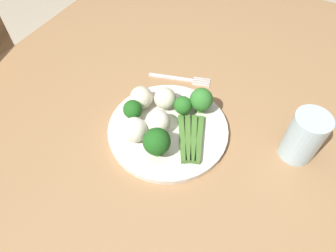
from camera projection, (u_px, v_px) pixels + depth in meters
ground_plane at (166, 225)px, 1.31m from camera, size 6.00×6.00×0.02m
dining_table at (164, 139)px, 0.79m from camera, size 1.46×1.05×0.72m
plate at (168, 129)px, 0.70m from camera, size 0.28×0.28×0.01m
asparagus_bundle at (191, 138)px, 0.67m from camera, size 0.13×0.10×0.01m
broccoli_right at (133, 110)px, 0.68m from camera, size 0.04×0.04×0.05m
broccoli_back_right at (157, 142)px, 0.62m from camera, size 0.06×0.06×0.07m
broccoli_left at (201, 100)px, 0.69m from camera, size 0.05×0.05×0.07m
broccoli_back at (183, 106)px, 0.69m from camera, size 0.04×0.04×0.05m
cauliflower_front_left at (134, 130)px, 0.65m from camera, size 0.06×0.06×0.06m
cauliflower_near_center at (165, 98)px, 0.71m from camera, size 0.05×0.05×0.05m
cauliflower_mid at (158, 122)px, 0.67m from camera, size 0.06×0.06×0.06m
cauliflower_near_fork at (142, 97)px, 0.71m from camera, size 0.05×0.05×0.05m
fork at (180, 79)px, 0.81m from camera, size 0.07×0.16×0.00m
water_glass at (304, 137)px, 0.62m from camera, size 0.07×0.07×0.12m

